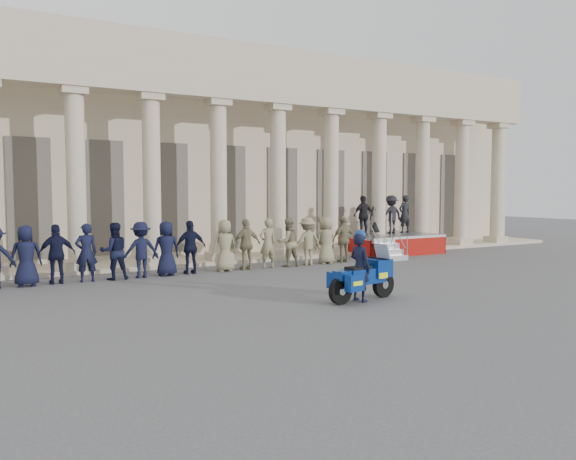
{
  "coord_description": "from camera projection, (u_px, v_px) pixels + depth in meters",
  "views": [
    {
      "loc": [
        -7.0,
        -12.19,
        2.82
      ],
      "look_at": [
        1.6,
        3.07,
        1.6
      ],
      "focal_mm": 35.0,
      "sensor_mm": 36.0,
      "label": 1
    }
  ],
  "objects": [
    {
      "name": "ground",
      "position": [
        293.0,
        302.0,
        14.22
      ],
      "size": [
        90.0,
        90.0,
        0.0
      ],
      "primitive_type": "plane",
      "color": "#4B4B4E",
      "rests_on": "ground"
    },
    {
      "name": "building",
      "position": [
        139.0,
        155.0,
        26.72
      ],
      "size": [
        40.0,
        12.5,
        9.0
      ],
      "color": "#BCAA8D",
      "rests_on": "ground"
    },
    {
      "name": "motorcycle",
      "position": [
        363.0,
        277.0,
        14.41
      ],
      "size": [
        2.24,
        1.01,
        1.44
      ],
      "rotation": [
        0.0,
        0.0,
        0.15
      ],
      "color": "black",
      "rests_on": "ground"
    },
    {
      "name": "reviewing_stand",
      "position": [
        385.0,
        223.0,
        25.43
      ],
      "size": [
        4.27,
        4.09,
        2.62
      ],
      "color": "gray",
      "rests_on": "ground"
    },
    {
      "name": "rider",
      "position": [
        360.0,
        266.0,
        14.31
      ],
      "size": [
        0.51,
        0.7,
        1.85
      ],
      "rotation": [
        0.0,
        0.0,
        1.72
      ],
      "color": "black",
      "rests_on": "ground"
    },
    {
      "name": "officer_rank",
      "position": [
        113.0,
        251.0,
        17.79
      ],
      "size": [
        18.34,
        0.69,
        1.82
      ],
      "color": "black",
      "rests_on": "ground"
    }
  ]
}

